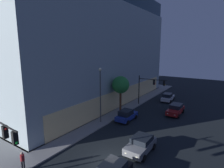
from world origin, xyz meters
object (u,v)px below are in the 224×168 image
car_red (176,109)px  car_blue (126,115)px  traffic_light_far_corner (150,85)px  sidewalk_tree (121,85)px  street_lamp_sidewalk (100,89)px  traffic_light_near_corner (2,139)px  car_grey (141,144)px  modern_building (76,48)px  pedestrian_waiting (22,159)px  car_white (168,97)px

car_red → car_blue: bearing=141.5°
traffic_light_far_corner → sidewalk_tree: (-6.30, 2.58, 0.77)m
street_lamp_sidewalk → sidewalk_tree: 5.41m
traffic_light_far_corner → sidewalk_tree: bearing=157.7°
sidewalk_tree → car_blue: size_ratio=1.47×
traffic_light_near_corner → traffic_light_far_corner: 26.11m
traffic_light_near_corner → car_blue: (17.36, -0.59, -3.42)m
sidewalk_tree → car_grey: sidewalk_tree is taller
modern_building → pedestrian_waiting: (-21.51, -14.35, -9.79)m
traffic_light_near_corner → car_grey: bearing=-29.8°
street_lamp_sidewalk → pedestrian_waiting: size_ratio=4.73×
pedestrian_waiting → car_red: (22.29, -7.34, -0.30)m
modern_building → traffic_light_far_corner: 17.84m
car_red → traffic_light_near_corner: bearing=165.9°
car_blue → traffic_light_near_corner: bearing=178.0°
car_grey → car_white: (20.82, 3.46, -0.01)m
modern_building → car_blue: bearing=-110.7°
car_grey → pedestrian_waiting: bearing=139.7°
car_blue → car_white: (14.07, -2.03, -0.00)m
street_lamp_sidewalk → car_grey: 9.98m
sidewalk_tree → pedestrian_waiting: (-17.84, -0.69, -3.66)m
street_lamp_sidewalk → car_red: street_lamp_sidewalk is taller
traffic_light_far_corner → car_blue: traffic_light_far_corner is taller
traffic_light_far_corner → street_lamp_sidewalk: size_ratio=0.70×
modern_building → traffic_light_far_corner: (2.63, -16.24, -6.90)m
traffic_light_near_corner → pedestrian_waiting: traffic_light_near_corner is taller
traffic_light_near_corner → street_lamp_sidewalk: size_ratio=0.72×
sidewalk_tree → traffic_light_far_corner: bearing=-22.3°
car_white → modern_building: bearing=113.6°
traffic_light_near_corner → car_blue: traffic_light_near_corner is taller
sidewalk_tree → car_white: size_ratio=1.33×
modern_building → traffic_light_far_corner: bearing=-80.8°
car_red → car_white: car_red is taller
car_red → car_white: size_ratio=1.02×
modern_building → car_white: (7.96, -18.22, -10.12)m
sidewalk_tree → car_grey: 12.84m
car_blue → pedestrian_waiting: bearing=173.2°
modern_building → car_grey: (-12.86, -21.68, -10.11)m
sidewalk_tree → street_lamp_sidewalk: bearing=178.7°
traffic_light_far_corner → street_lamp_sidewalk: (-11.70, 2.70, 1.12)m
car_red → street_lamp_sidewalk: bearing=140.4°
car_grey → car_red: bearing=-0.0°
modern_building → street_lamp_sidewalk: size_ratio=4.94×
pedestrian_waiting → sidewalk_tree: bearing=2.2°
pedestrian_waiting → car_grey: 11.34m
modern_building → traffic_light_near_corner: modern_building is taller
car_red → modern_building: bearing=92.1°
car_grey → car_white: bearing=9.4°
modern_building → car_grey: size_ratio=9.46×
pedestrian_waiting → car_white: size_ratio=0.37×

